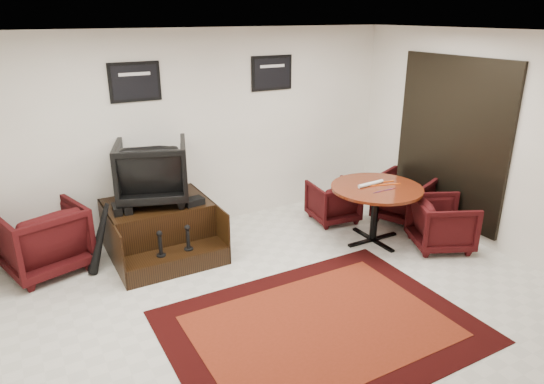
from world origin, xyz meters
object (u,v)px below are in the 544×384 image
Objects in this scene: shine_chair at (152,168)px; table_chair_corner at (442,221)px; table_chair_back at (333,199)px; armchair_side at (43,236)px; meeting_table at (376,193)px; shine_podium at (160,230)px; table_chair_window at (406,195)px.

table_chair_corner is (3.32, -1.84, -0.74)m from shine_chair.
armchair_side is at bearing 0.33° from table_chair_back.
meeting_table is 1.62× the size of table_chair_corner.
shine_podium is at bearing 155.35° from armchair_side.
table_chair_back is at bearing 52.00° from table_chair_corner.
shine_podium is 1.10× the size of meeting_table.
table_chair_back is (-0.07, 0.86, -0.37)m from meeting_table.
shine_chair is 0.97× the size of armchair_side.
table_chair_window is (3.55, -0.79, 0.09)m from shine_podium.
armchair_side is at bearing 15.83° from shine_chair.
table_chair_window is at bearing 152.38° from armchair_side.
table_chair_corner reaches higher than table_chair_back.
meeting_table reaches higher than table_chair_back.
shine_podium is 3.63m from table_chair_window.
table_chair_window is 0.94m from table_chair_corner.
meeting_table is 1.81× the size of table_chair_back.
shine_chair reaches higher than table_chair_corner.
shine_chair is 1.33× the size of table_chair_back.
table_chair_window reaches higher than table_chair_back.
meeting_table is 1.00m from table_chair_window.
table_chair_corner is at bearing 124.18° from table_chair_back.
shine_chair reaches higher than armchair_side.
shine_podium is 1.40m from armchair_side.
armchair_side is at bearing 55.81° from table_chair_window.
meeting_table is at bearing 101.68° from table_chair_back.
table_chair_corner is at bearing -40.99° from meeting_table.
meeting_table reaches higher than shine_podium.
armchair_side is 4.25m from meeting_table.
meeting_table is (2.65, -1.26, -0.42)m from shine_chair.
meeting_table is at bearing 173.18° from shine_chair.
shine_chair is at bearing -1.77° from table_chair_back.
shine_podium is at bearing 1.26° from table_chair_back.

